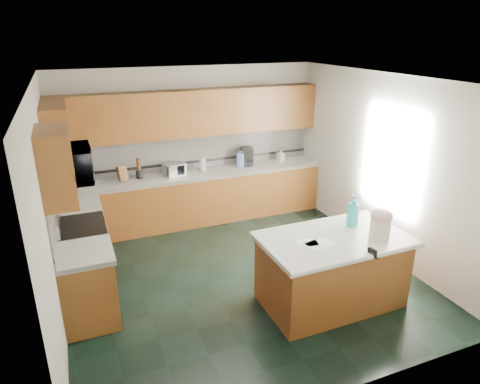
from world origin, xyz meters
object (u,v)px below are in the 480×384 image
treat_jar (380,228)px  knife_block (122,174)px  toaster_oven (174,169)px  island_base (331,272)px  island_top (334,239)px  soap_bottle_island (353,211)px  coffee_maker (247,156)px

treat_jar → knife_block: size_ratio=1.01×
knife_block → toaster_oven: 0.87m
island_base → island_top: island_top is taller
island_base → soap_bottle_island: size_ratio=4.04×
island_top → knife_block: (-2.08, 3.06, 0.15)m
island_top → toaster_oven: 3.29m
island_top → treat_jar: 0.55m
soap_bottle_island → coffee_maker: size_ratio=1.22×
treat_jar → soap_bottle_island: size_ratio=0.61×
island_base → toaster_oven: bearing=110.9°
knife_block → soap_bottle_island: bearing=-62.9°
island_top → treat_jar: treat_jar is taller
island_top → toaster_oven: bearing=110.9°
island_base → toaster_oven: 3.34m
toaster_oven → coffee_maker: size_ratio=1.03×
island_top → knife_block: 3.70m
soap_bottle_island → coffee_maker: 2.90m
island_base → knife_block: knife_block is taller
island_top → knife_block: bearing=123.5°
soap_bottle_island → toaster_oven: (-1.60, 2.87, -0.11)m
knife_block → toaster_oven: knife_block is taller
island_base → treat_jar: bearing=-25.4°
soap_bottle_island → treat_jar: bearing=-94.7°
island_base → coffee_maker: bearing=86.3°
island_top → coffee_maker: bearing=86.3°
knife_block → coffee_maker: bearing=-12.9°
island_base → knife_block: (-2.08, 3.06, 0.61)m
toaster_oven → coffee_maker: 1.37m
soap_bottle_island → coffee_maker: (-0.23, 2.90, -0.04)m
coffee_maker → knife_block: bearing=-167.1°
treat_jar → soap_bottle_island: bearing=78.3°
island_top → soap_bottle_island: soap_bottle_island is taller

